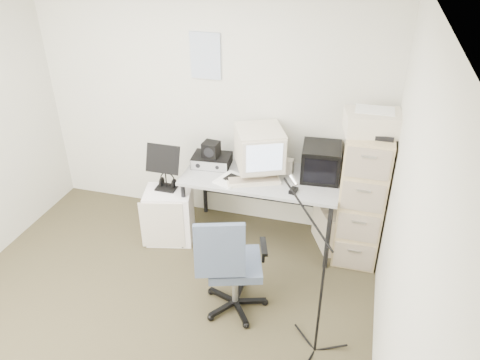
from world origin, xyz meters
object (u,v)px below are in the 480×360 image
(filing_cabinet, at_px, (362,195))
(desk, at_px, (261,207))
(side_cart, at_px, (170,215))
(office_chair, at_px, (235,263))

(filing_cabinet, bearing_deg, desk, -178.19)
(desk, bearing_deg, filing_cabinet, 1.81)
(side_cart, bearing_deg, office_chair, -53.55)
(office_chair, bearing_deg, filing_cabinet, 30.16)
(office_chair, distance_m, side_cart, 1.19)
(filing_cabinet, distance_m, side_cart, 1.89)
(side_cart, bearing_deg, desk, 2.46)
(filing_cabinet, distance_m, desk, 0.99)
(desk, bearing_deg, side_cart, -163.91)
(office_chair, xyz_separation_m, side_cart, (-0.90, 0.76, -0.20))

